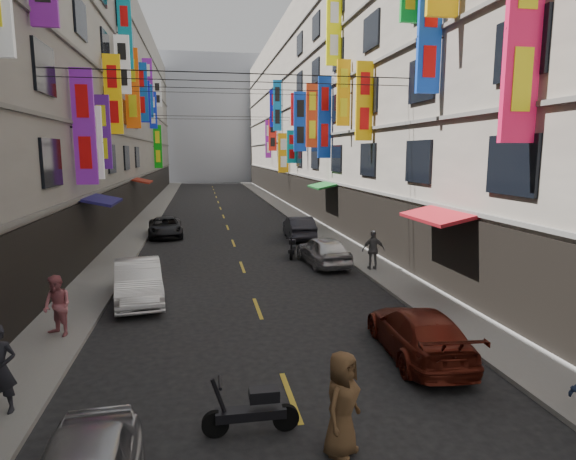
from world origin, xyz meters
name	(u,v)px	position (x,y,z in m)	size (l,w,h in m)	color
sidewalk_left	(148,218)	(-6.00, 42.00, 0.06)	(2.00, 90.00, 0.12)	slate
sidewalk_right	(295,214)	(6.00, 42.00, 0.06)	(2.00, 90.00, 0.12)	slate
building_row_left	(59,94)	(-11.99, 42.00, 9.49)	(10.14, 90.00, 19.00)	gray
building_row_right	(366,100)	(11.99, 42.00, 9.49)	(10.14, 90.00, 19.00)	gray
haze_block	(209,120)	(0.00, 92.00, 11.00)	(18.00, 8.00, 22.00)	#A8AEBC
shop_signage	(225,90)	(-0.05, 34.61, 9.12)	(14.00, 55.00, 12.18)	#1013C2
street_awnings	(212,198)	(-1.26, 26.00, 3.00)	(13.99, 35.20, 0.41)	#165416
overhead_cables	(231,86)	(0.00, 30.00, 8.80)	(14.00, 38.04, 1.24)	black
lane_markings	(225,222)	(0.00, 39.00, 0.00)	(0.12, 80.20, 0.01)	gold
scooter_crossing	(252,411)	(-0.94, 10.81, 0.44)	(1.80, 0.50, 1.14)	black
scooter_far_right	(292,248)	(2.65, 25.74, 0.44)	(0.70, 1.77, 1.14)	black
car_left_mid	(138,281)	(-4.00, 19.53, 0.72)	(1.52, 4.36, 1.44)	white
car_left_far	(165,227)	(-4.00, 32.95, 0.61)	(2.01, 4.36, 1.21)	black
car_right_near	(418,332)	(3.59, 13.50, 0.63)	(1.75, 4.31, 1.25)	#5B190F
car_right_mid	(323,251)	(3.73, 23.72, 0.69)	(1.64, 4.07, 1.39)	#BCBDC1
car_right_far	(299,228)	(4.00, 30.67, 0.69)	(1.47, 4.22, 1.39)	#26262D
pedestrian_lfar	(57,306)	(-5.75, 16.28, 0.98)	(0.83, 0.57, 1.71)	#C56870
pedestrian_rfar	(373,250)	(5.55, 22.12, 0.97)	(1.00, 0.57, 1.71)	#5B5B5E
pedestrian_crossing	(342,404)	(0.51, 9.94, 0.92)	(0.90, 0.61, 1.84)	brown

